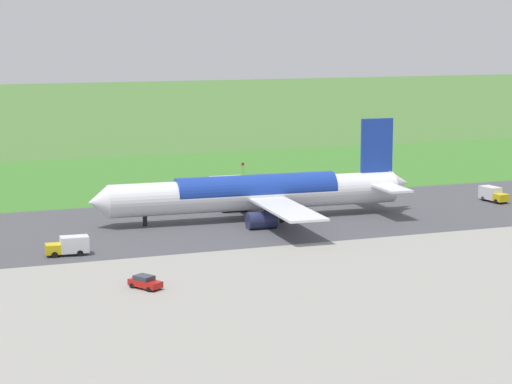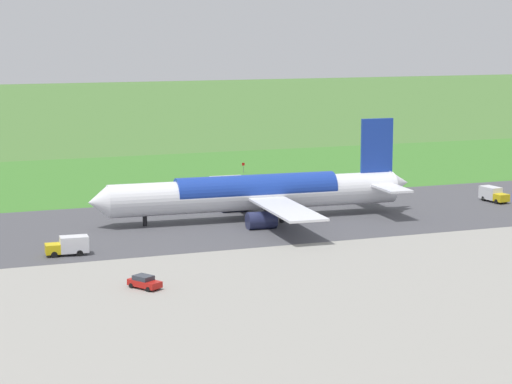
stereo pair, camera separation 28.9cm
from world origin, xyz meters
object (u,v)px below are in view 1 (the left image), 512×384
at_px(airliner_main, 258,193).
at_px(no_stopping_sign, 243,167).
at_px(service_truck_fuel, 493,194).
at_px(service_car_followme, 145,282).
at_px(traffic_cone_orange, 232,177).
at_px(service_truck_baggage, 69,246).

height_order(airliner_main, no_stopping_sign, airliner_main).
bearing_deg(airliner_main, service_truck_fuel, -179.62).
relative_size(service_car_followme, no_stopping_sign, 2.05).
distance_m(service_car_followme, traffic_cone_orange, 87.44).
relative_size(airliner_main, service_truck_fuel, 8.98).
relative_size(airliner_main, no_stopping_sign, 24.49).
distance_m(airliner_main, service_truck_fuel, 44.89).
bearing_deg(airliner_main, service_car_followme, 51.85).
xyz_separation_m(airliner_main, service_truck_baggage, (33.19, 14.96, -2.95)).
height_order(service_car_followme, traffic_cone_orange, service_car_followme).
xyz_separation_m(service_car_followme, traffic_cone_orange, (-38.39, -78.56, -0.57)).
relative_size(airliner_main, traffic_cone_orange, 98.40).
height_order(service_car_followme, no_stopping_sign, no_stopping_sign).
relative_size(service_car_followme, service_truck_fuel, 0.75).
bearing_deg(service_car_followme, traffic_cone_orange, -116.04).
relative_size(airliner_main, service_car_followme, 11.97).
distance_m(service_truck_baggage, no_stopping_sign, 79.92).
xyz_separation_m(service_truck_baggage, traffic_cone_orange, (-43.78, -58.13, -1.13)).
bearing_deg(service_truck_fuel, traffic_cone_orange, -51.43).
xyz_separation_m(airliner_main, service_car_followme, (27.80, 35.38, -3.51)).
bearing_deg(service_truck_baggage, service_truck_fuel, -168.93).
relative_size(service_truck_baggage, traffic_cone_orange, 10.80).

